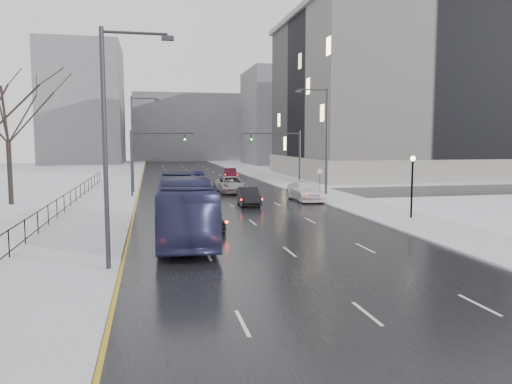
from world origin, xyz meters
TOP-DOWN VIEW (x-y plane):
  - road at (0.00, 60.00)m, footprint 16.00×150.00m
  - cross_road at (0.00, 48.00)m, footprint 130.00×10.00m
  - sidewalk_left at (-10.50, 60.00)m, footprint 5.00×150.00m
  - sidewalk_right at (10.50, 60.00)m, footprint 5.00×150.00m
  - park_strip at (-20.00, 60.00)m, footprint 14.00×150.00m
  - tree_park_e at (-18.20, 44.00)m, footprint 9.45×9.45m
  - iron_fence at (-13.00, 30.00)m, footprint 0.06×70.00m
  - streetlight_r_mid at (8.17, 40.00)m, footprint 2.95×0.25m
  - streetlight_l_near at (-8.17, 20.00)m, footprint 2.95×0.25m
  - streetlight_l_far at (-8.17, 52.00)m, footprint 2.95×0.25m
  - lamppost_r_mid at (11.00, 30.00)m, footprint 0.36×0.36m
  - mast_signal_right at (7.33, 48.00)m, footprint 6.10×0.33m
  - mast_signal_left at (-7.33, 48.00)m, footprint 6.10×0.33m
  - no_uturn_sign at (9.20, 44.00)m, footprint 0.60×0.06m
  - civic_building at (35.00, 72.00)m, footprint 41.00×31.00m
  - bldg_far_right at (28.00, 115.00)m, footprint 24.00×20.00m
  - bldg_far_left at (-22.00, 125.00)m, footprint 18.00×22.00m
  - bldg_far_center at (4.00, 140.00)m, footprint 30.00×18.00m
  - bus at (-4.80, 26.66)m, footprint 3.33×12.53m
  - sedan_center_near at (-3.29, 29.00)m, footprint 1.99×4.39m
  - sedan_right_near at (1.41, 39.73)m, footprint 1.91×4.71m
  - sedan_right_cross at (1.61, 50.16)m, footprint 3.07×6.23m
  - sedan_right_far at (7.20, 42.12)m, footprint 2.63×6.02m
  - sedan_center_far at (-0.50, 64.76)m, footprint 2.19×4.76m
  - sedan_right_distant at (4.50, 69.00)m, footprint 2.05×4.76m

SIDE VIEW (x-z plane):
  - tree_park_e at x=-18.20m, z-range -6.75..6.75m
  - road at x=0.00m, z-range 0.00..0.04m
  - cross_road at x=0.00m, z-range 0.00..0.04m
  - park_strip at x=-20.00m, z-range 0.00..0.12m
  - sidewalk_left at x=-10.50m, z-range 0.00..0.16m
  - sidewalk_right at x=10.50m, z-range 0.00..0.16m
  - sedan_center_near at x=-3.29m, z-range 0.04..1.50m
  - sedan_right_near at x=1.41m, z-range 0.04..1.56m
  - sedan_right_distant at x=4.50m, z-range 0.04..1.56m
  - sedan_center_far at x=-0.50m, z-range 0.04..1.62m
  - sedan_right_cross at x=1.61m, z-range 0.04..1.74m
  - sedan_right_far at x=7.20m, z-range 0.04..1.76m
  - iron_fence at x=-13.00m, z-range 0.26..1.56m
  - bus at x=-4.80m, z-range 0.04..3.51m
  - no_uturn_sign at x=9.20m, z-range 0.95..3.65m
  - lamppost_r_mid at x=11.00m, z-range 0.80..5.08m
  - mast_signal_right at x=7.33m, z-range 0.86..7.36m
  - mast_signal_left at x=-7.33m, z-range 0.86..7.36m
  - streetlight_r_mid at x=8.17m, z-range 0.62..10.62m
  - streetlight_l_near at x=-8.17m, z-range 0.62..10.62m
  - streetlight_l_far at x=-8.17m, z-range 0.62..10.62m
  - bldg_far_center at x=4.00m, z-range 0.00..18.00m
  - bldg_far_right at x=28.00m, z-range 0.00..22.00m
  - civic_building at x=35.00m, z-range -1.19..23.61m
  - bldg_far_left at x=-22.00m, z-range 0.00..28.00m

